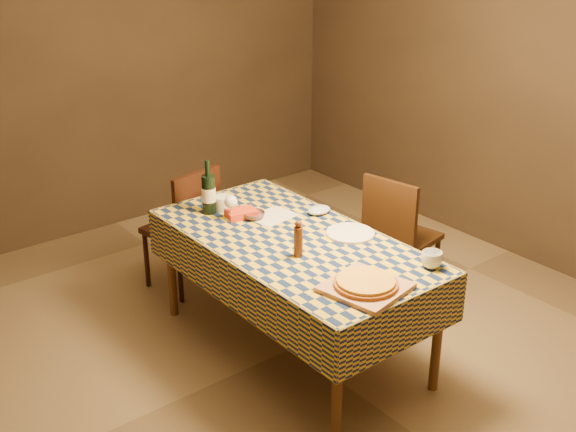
# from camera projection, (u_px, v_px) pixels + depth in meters

# --- Properties ---
(room) EXTENTS (5.00, 5.10, 2.70)m
(room) POSITION_uv_depth(u_px,v_px,m) (294.00, 145.00, 4.05)
(room) COLOR brown
(room) RESTS_ON ground
(dining_table) EXTENTS (0.94, 1.84, 0.77)m
(dining_table) POSITION_uv_depth(u_px,v_px,m) (293.00, 250.00, 4.31)
(dining_table) COLOR brown
(dining_table) RESTS_ON ground
(cutting_board) EXTENTS (0.45, 0.45, 0.02)m
(cutting_board) POSITION_uv_depth(u_px,v_px,m) (366.00, 287.00, 3.72)
(cutting_board) COLOR #B47754
(cutting_board) RESTS_ON dining_table
(pizza) EXTENTS (0.38, 0.38, 0.03)m
(pizza) POSITION_uv_depth(u_px,v_px,m) (366.00, 282.00, 3.71)
(pizza) COLOR brown
(pizza) RESTS_ON cutting_board
(pepper_mill) EXTENTS (0.07, 0.07, 0.22)m
(pepper_mill) POSITION_uv_depth(u_px,v_px,m) (298.00, 240.00, 4.03)
(pepper_mill) COLOR #4A2211
(pepper_mill) RESTS_ON dining_table
(bowl) EXTENTS (0.16, 0.16, 0.04)m
(bowl) POSITION_uv_depth(u_px,v_px,m) (254.00, 215.00, 4.55)
(bowl) COLOR #664B55
(bowl) RESTS_ON dining_table
(wine_glass) EXTENTS (0.08, 0.08, 0.17)m
(wine_glass) POSITION_uv_depth(u_px,v_px,m) (231.00, 203.00, 4.49)
(wine_glass) COLOR white
(wine_glass) RESTS_ON dining_table
(wine_bottle) EXTENTS (0.10, 0.10, 0.36)m
(wine_bottle) POSITION_uv_depth(u_px,v_px,m) (209.00, 193.00, 4.59)
(wine_bottle) COLOR black
(wine_bottle) RESTS_ON dining_table
(deli_tub) EXTENTS (0.14, 0.14, 0.10)m
(deli_tub) POSITION_uv_depth(u_px,v_px,m) (223.00, 203.00, 4.66)
(deli_tub) COLOR silver
(deli_tub) RESTS_ON dining_table
(takeout_container) EXTENTS (0.21, 0.17, 0.05)m
(takeout_container) POSITION_uv_depth(u_px,v_px,m) (241.00, 214.00, 4.57)
(takeout_container) COLOR red
(takeout_container) RESTS_ON dining_table
(white_plate) EXTENTS (0.37, 0.37, 0.02)m
(white_plate) POSITION_uv_depth(u_px,v_px,m) (350.00, 233.00, 4.33)
(white_plate) COLOR white
(white_plate) RESTS_ON dining_table
(tumbler) EXTENTS (0.14, 0.14, 0.09)m
(tumbler) POSITION_uv_depth(u_px,v_px,m) (432.00, 260.00, 3.93)
(tumbler) COLOR silver
(tumbler) RESTS_ON dining_table
(flour_patch) EXTENTS (0.31, 0.25, 0.00)m
(flour_patch) POSITION_uv_depth(u_px,v_px,m) (273.00, 216.00, 4.59)
(flour_patch) COLOR silver
(flour_patch) RESTS_ON dining_table
(flour_bag) EXTENTS (0.18, 0.14, 0.05)m
(flour_bag) POSITION_uv_depth(u_px,v_px,m) (319.00, 210.00, 4.62)
(flour_bag) COLOR #ADBEDE
(flour_bag) RESTS_ON dining_table
(chair_far) EXTENTS (0.50, 0.50, 0.93)m
(chair_far) POSITION_uv_depth(u_px,v_px,m) (187.00, 223.00, 5.10)
(chair_far) COLOR black
(chair_far) RESTS_ON ground
(chair_right) EXTENTS (0.50, 0.49, 0.93)m
(chair_right) POSITION_uv_depth(u_px,v_px,m) (397.00, 232.00, 4.97)
(chair_right) COLOR black
(chair_right) RESTS_ON ground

